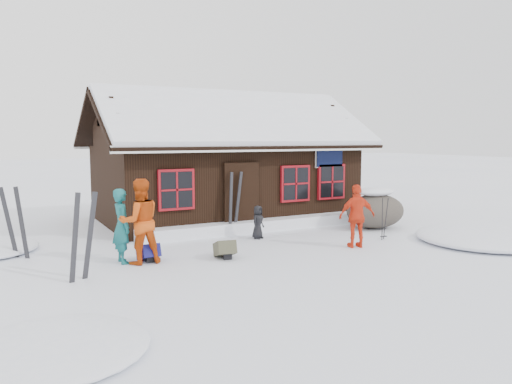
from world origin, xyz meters
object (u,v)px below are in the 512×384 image
backpack_olive (225,252)px  skier_orange_left (140,221)px  skier_orange_right (357,216)px  backpack_blue (148,255)px  skier_teal (122,226)px  ski_pair_left (82,237)px  boulder (375,210)px  ski_poles (384,219)px  skier_crouched (258,222)px

backpack_olive → skier_orange_left: bearing=176.2°
skier_orange_right → backpack_blue: skier_orange_right is taller
skier_orange_left → backpack_olive: 2.06m
skier_orange_right → skier_teal: bearing=3.6°
ski_pair_left → boulder: bearing=-0.9°
ski_pair_left → ski_poles: size_ratio=1.51×
ski_poles → backpack_blue: bearing=174.2°
skier_orange_left → backpack_blue: bearing=-154.6°
skier_orange_left → ski_pair_left: 1.52m
skier_orange_right → backpack_olive: skier_orange_right is taller
skier_orange_left → skier_orange_right: 5.38m
backpack_blue → backpack_olive: 1.73m
skier_orange_right → skier_crouched: size_ratio=1.75×
skier_teal → ski_pair_left: size_ratio=0.94×
boulder → backpack_blue: boulder is taller
skier_crouched → skier_orange_left: bearing=166.6°
skier_orange_right → ski_pair_left: 6.62m
skier_teal → backpack_olive: size_ratio=2.93×
boulder → ski_poles: size_ratio=1.63×
skier_orange_left → ski_pair_left: (-1.33, -0.73, -0.10)m
skier_orange_left → boulder: 7.63m
ski_poles → backpack_blue: (-6.40, 0.65, -0.40)m
skier_orange_left → backpack_blue: (0.20, 0.10, -0.80)m
skier_teal → backpack_olive: bearing=-111.3°
ski_poles → boulder: bearing=56.0°
skier_teal → boulder: bearing=-88.8°
skier_orange_left → boulder: size_ratio=0.98×
backpack_blue → boulder: bearing=2.7°
boulder → ski_poles: 1.73m
boulder → backpack_blue: 7.42m
boulder → backpack_blue: size_ratio=3.57×
ski_poles → skier_crouched: bearing=150.1°
skier_teal → skier_orange_left: (0.34, -0.25, 0.11)m
backpack_blue → skier_orange_left: bearing=-157.3°
ski_pair_left → skier_orange_left: bearing=17.5°
skier_orange_right → ski_poles: skier_orange_right is taller
skier_orange_right → backpack_blue: bearing=4.0°
skier_orange_left → backpack_blue: size_ratio=3.51×
backpack_blue → skier_orange_right: bearing=-15.5°
skier_crouched → boulder: size_ratio=0.48×
skier_teal → ski_pair_left: bearing=131.2°
backpack_blue → skier_crouched: bearing=14.2°
skier_orange_left → skier_crouched: (3.60, 1.18, -0.48)m
ski_poles → backpack_olive: 4.78m
skier_crouched → ski_poles: ski_poles is taller
skier_teal → backpack_olive: 2.39m
skier_crouched → ski_pair_left: ski_pair_left is taller
skier_orange_left → skier_teal: bearing=-37.5°
skier_teal → backpack_olive: skier_teal is taller
ski_pair_left → backpack_blue: ski_pair_left is taller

